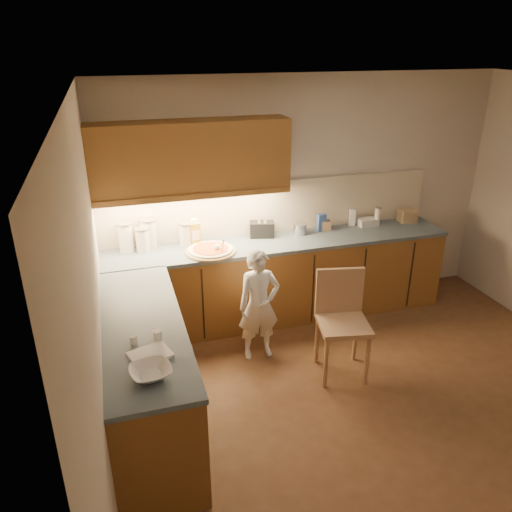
% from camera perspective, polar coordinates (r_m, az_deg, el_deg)
% --- Properties ---
extents(room, '(4.54, 4.50, 2.62)m').
position_cam_1_polar(room, '(3.83, 16.90, 3.79)').
color(room, '#52331C').
rests_on(room, ground).
extents(l_counter, '(3.77, 2.62, 0.92)m').
position_cam_1_polar(l_counter, '(5.02, -1.51, -5.60)').
color(l_counter, brown).
rests_on(l_counter, ground).
extents(backsplash, '(3.75, 0.02, 0.58)m').
position_cam_1_polar(backsplash, '(5.52, 1.89, 5.63)').
color(backsplash, beige).
rests_on(backsplash, l_counter).
extents(upper_cabinets, '(1.95, 0.36, 0.73)m').
position_cam_1_polar(upper_cabinets, '(4.99, -7.44, 11.11)').
color(upper_cabinets, brown).
rests_on(upper_cabinets, ground).
extents(pizza_on_board, '(0.51, 0.51, 0.21)m').
position_cam_1_polar(pizza_on_board, '(5.07, -5.18, 0.65)').
color(pizza_on_board, tan).
rests_on(pizza_on_board, l_counter).
extents(child, '(0.41, 0.27, 1.13)m').
position_cam_1_polar(child, '(4.81, 0.34, -5.62)').
color(child, white).
rests_on(child, ground).
extents(wooden_chair, '(0.52, 0.52, 0.99)m').
position_cam_1_polar(wooden_chair, '(4.68, 9.74, -6.69)').
color(wooden_chair, tan).
rests_on(wooden_chair, ground).
extents(mixing_bowl, '(0.30, 0.30, 0.07)m').
position_cam_1_polar(mixing_bowl, '(3.34, -11.96, -12.85)').
color(mixing_bowl, white).
rests_on(mixing_bowl, l_counter).
extents(canister_a, '(0.16, 0.16, 0.31)m').
position_cam_1_polar(canister_a, '(5.18, -14.67, 2.08)').
color(canister_a, white).
rests_on(canister_a, l_counter).
extents(canister_b, '(0.14, 0.14, 0.25)m').
position_cam_1_polar(canister_b, '(5.17, -12.83, 1.84)').
color(canister_b, white).
rests_on(canister_b, l_counter).
extents(canister_c, '(0.17, 0.17, 0.32)m').
position_cam_1_polar(canister_c, '(5.22, -12.19, 2.52)').
color(canister_c, beige).
rests_on(canister_c, l_counter).
extents(canister_d, '(0.16, 0.16, 0.25)m').
position_cam_1_polar(canister_d, '(5.24, -7.97, 2.53)').
color(canister_d, silver).
rests_on(canister_d, l_counter).
extents(oil_jug, '(0.10, 0.08, 0.30)m').
position_cam_1_polar(oil_jug, '(5.21, -6.96, 2.57)').
color(oil_jug, '#AC9D22').
rests_on(oil_jug, l_counter).
extents(toaster, '(0.29, 0.21, 0.17)m').
position_cam_1_polar(toaster, '(5.44, 0.69, 3.07)').
color(toaster, black).
rests_on(toaster, l_counter).
extents(steel_pot, '(0.16, 0.16, 0.12)m').
position_cam_1_polar(steel_pot, '(5.54, 5.00, 3.13)').
color(steel_pot, silver).
rests_on(steel_pot, l_counter).
extents(blue_box, '(0.10, 0.08, 0.19)m').
position_cam_1_polar(blue_box, '(5.66, 7.46, 3.83)').
color(blue_box, '#315394').
rests_on(blue_box, l_counter).
extents(card_box_a, '(0.17, 0.13, 0.11)m').
position_cam_1_polar(card_box_a, '(5.70, 7.74, 3.51)').
color(card_box_a, '#967350').
rests_on(card_box_a, l_counter).
extents(white_bottle, '(0.08, 0.08, 0.19)m').
position_cam_1_polar(white_bottle, '(5.88, 10.93, 4.33)').
color(white_bottle, white).
rests_on(white_bottle, l_counter).
extents(flat_pack, '(0.21, 0.15, 0.08)m').
position_cam_1_polar(flat_pack, '(5.92, 12.57, 3.80)').
color(flat_pack, silver).
rests_on(flat_pack, l_counter).
extents(tall_jar, '(0.07, 0.07, 0.22)m').
position_cam_1_polar(tall_jar, '(5.93, 13.71, 4.43)').
color(tall_jar, white).
rests_on(tall_jar, l_counter).
extents(card_box_b, '(0.21, 0.17, 0.15)m').
position_cam_1_polar(card_box_b, '(6.16, 16.94, 4.45)').
color(card_box_b, tan).
rests_on(card_box_b, l_counter).
extents(dough_cloth, '(0.32, 0.28, 0.02)m').
position_cam_1_polar(dough_cloth, '(3.54, -12.02, -10.95)').
color(dough_cloth, white).
rests_on(dough_cloth, l_counter).
extents(spice_jar_a, '(0.06, 0.06, 0.07)m').
position_cam_1_polar(spice_jar_a, '(3.67, -13.80, -9.34)').
color(spice_jar_a, silver).
rests_on(spice_jar_a, l_counter).
extents(spice_jar_b, '(0.07, 0.07, 0.09)m').
position_cam_1_polar(spice_jar_b, '(3.67, -11.18, -8.96)').
color(spice_jar_b, white).
rests_on(spice_jar_b, l_counter).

